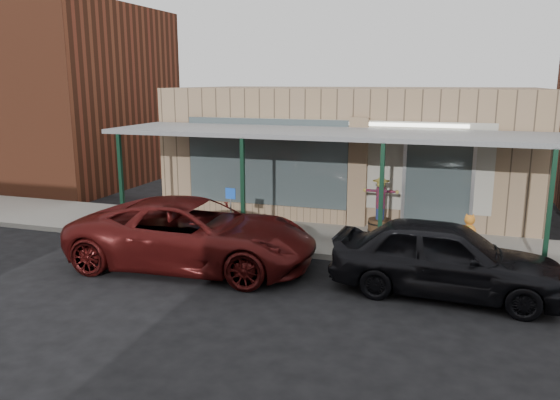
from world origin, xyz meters
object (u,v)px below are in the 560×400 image
(barrel_pumpkin, at_px, (396,239))
(handicap_sign, at_px, (231,207))
(barrel_scarecrow, at_px, (380,214))
(parked_sedan, at_px, (445,257))
(car_maroon, at_px, (194,234))

(barrel_pumpkin, relative_size, handicap_sign, 0.45)
(barrel_scarecrow, distance_m, barrel_pumpkin, 1.35)
(barrel_scarecrow, distance_m, handicap_sign, 4.24)
(barrel_scarecrow, height_order, barrel_pumpkin, barrel_scarecrow)
(parked_sedan, distance_m, car_maroon, 5.82)
(barrel_pumpkin, height_order, parked_sedan, parked_sedan)
(parked_sedan, bearing_deg, handicap_sign, 74.78)
(barrel_pumpkin, bearing_deg, barrel_scarecrow, 117.34)
(handicap_sign, bearing_deg, barrel_pumpkin, 15.13)
(barrel_scarecrow, relative_size, car_maroon, 0.28)
(barrel_scarecrow, relative_size, barrel_pumpkin, 2.57)
(parked_sedan, xyz_separation_m, car_maroon, (-5.82, -0.07, 0.02))
(handicap_sign, bearing_deg, barrel_scarecrow, 32.16)
(parked_sedan, relative_size, car_maroon, 0.81)
(barrel_scarecrow, bearing_deg, barrel_pumpkin, -68.96)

